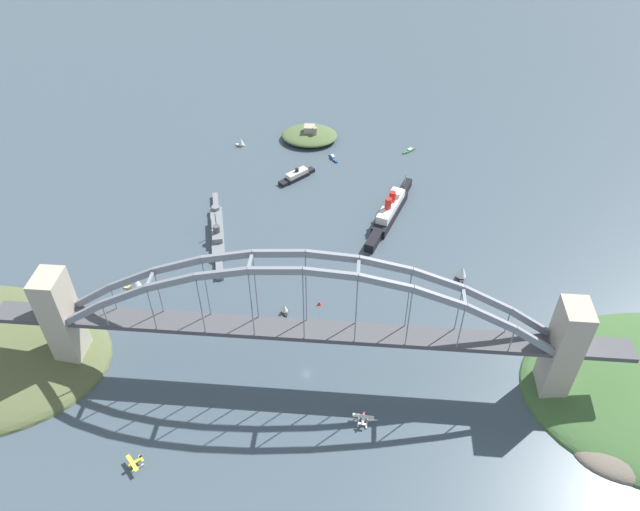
# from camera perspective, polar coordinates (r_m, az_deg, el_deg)

# --- Properties ---
(ground_plane) EXTENTS (1400.00, 1400.00, 0.00)m
(ground_plane) POSITION_cam_1_polar(r_m,az_deg,el_deg) (295.93, -1.29, -11.15)
(ground_plane) COLOR #3D4C56
(harbor_arch_bridge) EXTENTS (289.21, 16.21, 73.45)m
(harbor_arch_bridge) POSITION_cam_1_polar(r_m,az_deg,el_deg) (272.34, -1.39, -7.11)
(harbor_arch_bridge) COLOR #ADA38E
(harbor_arch_bridge) RESTS_ON ground
(ocean_liner) EXTENTS (31.12, 76.77, 18.20)m
(ocean_liner) POSITION_cam_1_polar(r_m,az_deg,el_deg) (386.85, 6.70, 4.28)
(ocean_liner) COLOR black
(ocean_liner) RESTS_ON ground
(naval_cruiser) EXTENTS (24.36, 83.01, 16.50)m
(naval_cruiser) POSITION_cam_1_polar(r_m,az_deg,el_deg) (375.84, -9.76, 2.20)
(naval_cruiser) COLOR slate
(naval_cruiser) RESTS_ON ground
(harbor_ferry_steamer) EXTENTS (24.17, 25.28, 8.15)m
(harbor_ferry_steamer) POSITION_cam_1_polar(r_m,az_deg,el_deg) (423.37, -2.23, 7.63)
(harbor_ferry_steamer) COLOR black
(harbor_ferry_steamer) RESTS_ON ground
(fort_island_mid_harbor) EXTENTS (42.93, 35.80, 12.26)m
(fort_island_mid_harbor) POSITION_cam_1_polar(r_m,az_deg,el_deg) (469.67, -1.00, 11.39)
(fort_island_mid_harbor) COLOR #4C6038
(fort_island_mid_harbor) RESTS_ON ground
(seaplane_taxiing_near_bridge) EXTENTS (8.27, 8.30, 5.18)m
(seaplane_taxiing_near_bridge) POSITION_cam_1_polar(r_m,az_deg,el_deg) (277.33, -17.27, -18.42)
(seaplane_taxiing_near_bridge) COLOR #B7B7B2
(seaplane_taxiing_near_bridge) RESTS_ON ground
(seaplane_second_in_formation) EXTENTS (9.80, 6.96, 4.95)m
(seaplane_second_in_formation) POSITION_cam_1_polar(r_m,az_deg,el_deg) (278.67, 4.11, -15.30)
(seaplane_second_in_formation) COLOR #B7B7B2
(seaplane_second_in_formation) RESTS_ON ground
(small_boat_0) EXTENTS (5.76, 10.00, 10.73)m
(small_boat_0) POSITION_cam_1_polar(r_m,az_deg,el_deg) (348.47, 13.37, -1.50)
(small_boat_0) COLOR black
(small_boat_0) RESTS_ON ground
(small_boat_1) EXTENTS (4.34, 6.22, 6.72)m
(small_boat_1) POSITION_cam_1_polar(r_m,az_deg,el_deg) (321.16, -3.40, -5.06)
(small_boat_1) COLOR black
(small_boat_1) RESTS_ON ground
(small_boat_2) EXTENTS (9.26, 9.63, 9.64)m
(small_boat_2) POSITION_cam_1_polar(r_m,az_deg,el_deg) (310.60, -0.32, -6.61)
(small_boat_2) COLOR #234C8C
(small_boat_2) RESTS_ON ground
(small_boat_3) EXTENTS (7.15, 11.79, 2.55)m
(small_boat_3) POSITION_cam_1_polar(r_m,az_deg,el_deg) (446.35, 1.26, 9.30)
(small_boat_3) COLOR #234C8C
(small_boat_3) RESTS_ON ground
(small_boat_4) EXTENTS (10.07, 9.61, 1.95)m
(small_boat_4) POSITION_cam_1_polar(r_m,az_deg,el_deg) (460.58, 8.50, 9.87)
(small_boat_4) COLOR #2D6B3D
(small_boat_4) RESTS_ON ground
(small_boat_5) EXTENTS (10.89, 6.79, 12.68)m
(small_boat_5) POSITION_cam_1_polar(r_m,az_deg,el_deg) (348.32, -17.29, -2.25)
(small_boat_5) COLOR gold
(small_boat_5) RESTS_ON ground
(small_boat_6) EXTENTS (7.71, 4.89, 7.27)m
(small_boat_6) POSITION_cam_1_polar(r_m,az_deg,el_deg) (465.28, -7.55, 10.70)
(small_boat_6) COLOR silver
(small_boat_6) RESTS_ON ground
(channel_marker_buoy) EXTENTS (2.20, 2.20, 2.75)m
(channel_marker_buoy) POSITION_cam_1_polar(r_m,az_deg,el_deg) (326.21, -0.06, -4.57)
(channel_marker_buoy) COLOR red
(channel_marker_buoy) RESTS_ON ground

